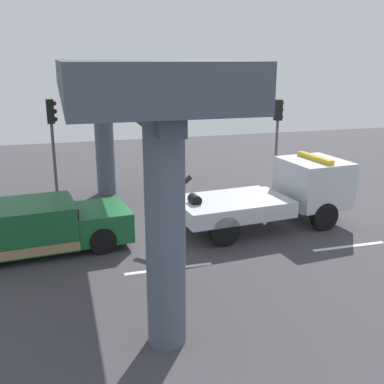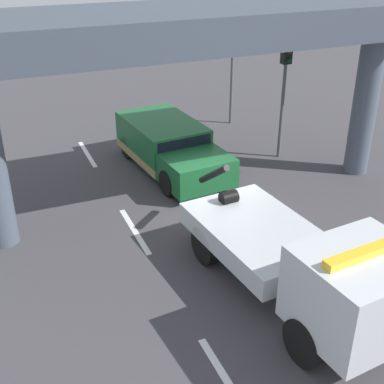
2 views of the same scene
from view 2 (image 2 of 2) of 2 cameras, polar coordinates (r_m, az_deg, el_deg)
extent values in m
cube|color=#423F44|center=(15.60, 2.34, -2.60)|extent=(60.00, 40.00, 0.10)
cube|color=silver|center=(20.05, -11.43, 4.12)|extent=(2.60, 0.16, 0.01)
cube|color=silver|center=(14.82, -6.33, -4.26)|extent=(2.60, 0.16, 0.01)
cube|color=silver|center=(12.93, 7.26, -4.68)|extent=(4.05, 2.75, 0.55)
cube|color=silver|center=(10.60, 17.91, -10.39)|extent=(2.26, 2.49, 1.65)
cube|color=maroon|center=(13.62, 11.41, -3.64)|extent=(3.63, 0.36, 0.20)
cylinder|color=black|center=(14.18, 2.38, 1.96)|extent=(1.42, 0.31, 1.07)
cylinder|color=black|center=(13.72, 4.06, -0.59)|extent=(0.40, 0.48, 0.36)
cube|color=yellow|center=(10.10, 18.64, -6.31)|extent=(0.42, 1.93, 0.16)
cylinder|color=black|center=(11.94, 20.17, -11.94)|extent=(1.03, 0.41, 1.00)
cylinder|color=black|center=(10.73, 12.28, -15.81)|extent=(1.03, 0.41, 1.00)
cylinder|color=black|center=(14.21, 8.84, -3.61)|extent=(1.03, 0.41, 1.00)
cylinder|color=black|center=(13.21, 1.52, -5.85)|extent=(1.03, 0.41, 1.00)
cube|color=#195B2D|center=(18.70, -3.29, 5.90)|extent=(3.65, 2.52, 1.35)
cube|color=#195B2D|center=(16.65, 0.55, 2.40)|extent=(1.92, 2.27, 0.95)
cube|color=black|center=(17.13, -0.80, 4.95)|extent=(0.24, 1.93, 0.59)
cube|color=#9E8451|center=(18.89, -3.25, 4.51)|extent=(3.67, 2.53, 0.28)
cylinder|color=black|center=(17.33, 3.10, 2.36)|extent=(0.86, 0.36, 0.84)
cylinder|color=black|center=(16.50, -2.62, 1.02)|extent=(0.86, 0.36, 0.84)
cylinder|color=black|center=(20.06, -1.94, 5.97)|extent=(0.86, 0.36, 0.84)
cylinder|color=black|center=(19.35, -7.05, 4.94)|extent=(0.86, 0.36, 0.84)
cylinder|color=#4C5666|center=(18.34, 18.50, 9.16)|extent=(0.81, 0.81, 4.87)
cube|color=#414956|center=(14.49, 1.24, 17.86)|extent=(3.60, 13.82, 0.95)
cube|color=#353C47|center=(14.62, 1.22, 15.33)|extent=(0.50, 13.42, 0.36)
cylinder|color=#515456|center=(22.47, 4.36, 11.33)|extent=(0.12, 0.12, 3.11)
cube|color=black|center=(22.00, 4.55, 16.36)|extent=(0.28, 0.32, 0.90)
sphere|color=#360605|center=(21.80, 4.78, 17.06)|extent=(0.18, 0.18, 0.18)
sphere|color=#3A2D06|center=(21.86, 4.75, 16.28)|extent=(0.18, 0.18, 0.18)
sphere|color=green|center=(21.92, 4.71, 15.51)|extent=(0.18, 0.18, 0.18)
cylinder|color=#515456|center=(19.11, 9.85, 8.67)|extent=(0.12, 0.12, 3.47)
cube|color=black|center=(18.54, 10.40, 15.07)|extent=(0.28, 0.32, 0.90)
sphere|color=red|center=(18.35, 10.75, 15.87)|extent=(0.18, 0.18, 0.18)
sphere|color=#3A2D06|center=(18.41, 10.67, 14.96)|extent=(0.18, 0.18, 0.18)
sphere|color=black|center=(18.47, 10.59, 14.05)|extent=(0.18, 0.18, 0.18)
cone|color=orange|center=(15.62, 8.70, -1.28)|extent=(0.50, 0.50, 0.66)
cube|color=black|center=(15.77, 8.62, -2.29)|extent=(0.56, 0.56, 0.03)
camera|label=1|loc=(17.41, -53.78, 10.41)|focal=43.60mm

